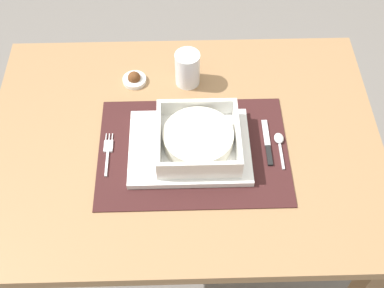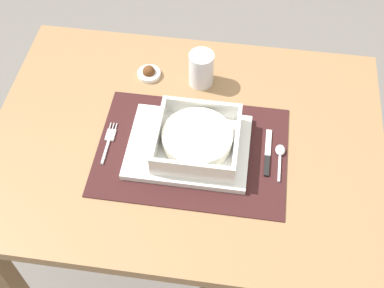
{
  "view_description": "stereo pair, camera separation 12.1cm",
  "coord_description": "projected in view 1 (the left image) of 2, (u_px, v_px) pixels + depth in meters",
  "views": [
    {
      "loc": [
        0.0,
        -0.76,
        1.73
      ],
      "look_at": [
        0.02,
        -0.04,
        0.76
      ],
      "focal_mm": 47.22,
      "sensor_mm": 36.0,
      "label": 1
    },
    {
      "loc": [
        0.12,
        -0.75,
        1.73
      ],
      "look_at": [
        0.02,
        -0.04,
        0.76
      ],
      "focal_mm": 47.22,
      "sensor_mm": 36.0,
      "label": 2
    }
  ],
  "objects": [
    {
      "name": "butter_knife",
      "position": [
        266.0,
        145.0,
        1.24
      ],
      "size": [
        0.01,
        0.14,
        0.01
      ],
      "rotation": [
        0.0,
        0.0,
        -0.05
      ],
      "color": "black",
      "rests_on": "placemat"
    },
    {
      "name": "placemat",
      "position": [
        192.0,
        151.0,
        1.23
      ],
      "size": [
        0.46,
        0.33,
        0.0
      ],
      "primitive_type": "cube",
      "color": "#381919",
      "rests_on": "dining_table"
    },
    {
      "name": "porridge_bowl",
      "position": [
        197.0,
        139.0,
        1.2
      ],
      "size": [
        0.2,
        0.2,
        0.06
      ],
      "color": "white",
      "rests_on": "serving_plate"
    },
    {
      "name": "fork",
      "position": [
        107.0,
        151.0,
        1.23
      ],
      "size": [
        0.02,
        0.13,
        0.0
      ],
      "rotation": [
        0.0,
        0.0,
        0.02
      ],
      "color": "silver",
      "rests_on": "placemat"
    },
    {
      "name": "ground_plane",
      "position": [
        186.0,
        261.0,
        1.84
      ],
      "size": [
        6.0,
        6.0,
        0.0
      ],
      "primitive_type": "plane",
      "color": "slate"
    },
    {
      "name": "condiment_saucer",
      "position": [
        133.0,
        79.0,
        1.36
      ],
      "size": [
        0.06,
        0.06,
        0.03
      ],
      "color": "white",
      "rests_on": "dining_table"
    },
    {
      "name": "drinking_glass",
      "position": [
        186.0,
        70.0,
        1.34
      ],
      "size": [
        0.07,
        0.07,
        0.1
      ],
      "color": "white",
      "rests_on": "dining_table"
    },
    {
      "name": "dining_table",
      "position": [
        183.0,
        164.0,
        1.34
      ],
      "size": [
        0.98,
        0.72,
        0.73
      ],
      "color": "#936D47",
      "rests_on": "ground"
    },
    {
      "name": "spoon",
      "position": [
        278.0,
        142.0,
        1.24
      ],
      "size": [
        0.02,
        0.11,
        0.01
      ],
      "rotation": [
        0.0,
        0.0,
        -0.05
      ],
      "color": "silver",
      "rests_on": "placemat"
    },
    {
      "name": "serving_plate",
      "position": [
        188.0,
        147.0,
        1.23
      ],
      "size": [
        0.29,
        0.22,
        0.02
      ],
      "primitive_type": "cube",
      "color": "white",
      "rests_on": "placemat"
    }
  ]
}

